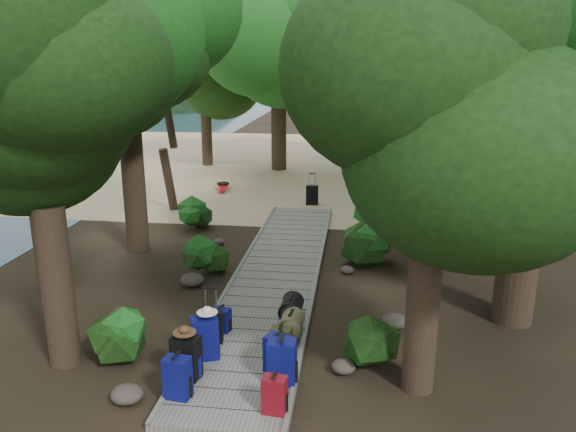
% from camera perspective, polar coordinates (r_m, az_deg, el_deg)
% --- Properties ---
extents(ground, '(120.00, 120.00, 0.00)m').
position_cam_1_polar(ground, '(12.68, -1.76, -7.85)').
color(ground, '#302318').
rests_on(ground, ground).
extents(sand_beach, '(40.00, 22.00, 0.02)m').
position_cam_1_polar(sand_beach, '(27.99, 3.33, 5.30)').
color(sand_beach, tan).
rests_on(sand_beach, ground).
extents(boardwalk, '(2.00, 12.00, 0.12)m').
position_cam_1_polar(boardwalk, '(13.56, -1.11, -5.94)').
color(boardwalk, gray).
rests_on(boardwalk, ground).
extents(backpack_left_a, '(0.42, 0.32, 0.72)m').
position_cam_1_polar(backpack_left_a, '(8.91, -11.17, -15.62)').
color(backpack_left_a, '#08026A').
rests_on(backpack_left_a, boardwalk).
extents(backpack_left_b, '(0.48, 0.38, 0.79)m').
position_cam_1_polar(backpack_left_b, '(9.34, -10.30, -13.73)').
color(backpack_left_b, black).
rests_on(backpack_left_b, boardwalk).
extents(backpack_left_c, '(0.53, 0.46, 0.83)m').
position_cam_1_polar(backpack_left_c, '(9.83, -8.46, -11.93)').
color(backpack_left_c, '#08026A').
rests_on(backpack_left_c, boardwalk).
extents(backpack_left_d, '(0.37, 0.31, 0.50)m').
position_cam_1_polar(backpack_left_d, '(10.76, -6.80, -10.30)').
color(backpack_left_d, '#08026A').
rests_on(backpack_left_d, boardwalk).
extents(backpack_right_a, '(0.37, 0.28, 0.62)m').
position_cam_1_polar(backpack_right_a, '(8.46, -1.38, -17.54)').
color(backpack_right_a, maroon).
rests_on(backpack_right_a, boardwalk).
extents(backpack_right_b, '(0.44, 0.31, 0.80)m').
position_cam_1_polar(backpack_right_b, '(9.08, -0.63, -14.38)').
color(backpack_right_b, '#08026A').
rests_on(backpack_right_b, boardwalk).
extents(backpack_right_c, '(0.49, 0.43, 0.69)m').
position_cam_1_polar(backpack_right_c, '(9.38, -1.04, -13.66)').
color(backpack_right_c, '#08026A').
rests_on(backpack_right_c, boardwalk).
extents(backpack_right_d, '(0.37, 0.28, 0.54)m').
position_cam_1_polar(backpack_right_d, '(9.91, -0.73, -12.45)').
color(backpack_right_d, '#35381A').
rests_on(backpack_right_d, boardwalk).
extents(duffel_right_khaki, '(0.47, 0.64, 0.40)m').
position_cam_1_polar(duffel_right_khaki, '(10.63, 0.31, -10.82)').
color(duffel_right_khaki, brown).
rests_on(duffel_right_khaki, boardwalk).
extents(duffel_right_black, '(0.45, 0.68, 0.41)m').
position_cam_1_polar(duffel_right_black, '(11.24, 0.33, -9.24)').
color(duffel_right_black, black).
rests_on(duffel_right_black, boardwalk).
extents(suitcase_on_boardwalk, '(0.41, 0.26, 0.60)m').
position_cam_1_polar(suitcase_on_boardwalk, '(10.36, -7.73, -11.08)').
color(suitcase_on_boardwalk, black).
rests_on(suitcase_on_boardwalk, boardwalk).
extents(lone_suitcase_on_sand, '(0.45, 0.28, 0.68)m').
position_cam_1_polar(lone_suitcase_on_sand, '(20.05, 2.47, 2.14)').
color(lone_suitcase_on_sand, black).
rests_on(lone_suitcase_on_sand, sand_beach).
extents(hat_brown, '(0.37, 0.37, 0.11)m').
position_cam_1_polar(hat_brown, '(9.13, -10.49, -11.26)').
color(hat_brown, '#51351E').
rests_on(hat_brown, backpack_left_b).
extents(hat_white, '(0.35, 0.35, 0.12)m').
position_cam_1_polar(hat_white, '(9.64, -8.23, -9.37)').
color(hat_white, silver).
rests_on(hat_white, backpack_left_c).
extents(kayak, '(1.32, 3.69, 0.36)m').
position_cam_1_polar(kayak, '(22.47, -6.61, 3.12)').
color(kayak, red).
rests_on(kayak, sand_beach).
extents(sun_lounger, '(1.43, 2.17, 0.67)m').
position_cam_1_polar(sun_lounger, '(21.17, 11.12, 2.57)').
color(sun_lounger, silver).
rests_on(sun_lounger, sand_beach).
extents(tree_right_a, '(4.36, 4.36, 7.27)m').
position_cam_1_polar(tree_right_a, '(8.27, 14.49, 5.23)').
color(tree_right_a, black).
rests_on(tree_right_a, ground).
extents(tree_right_b, '(6.21, 6.21, 11.10)m').
position_cam_1_polar(tree_right_b, '(11.20, 24.69, 16.82)').
color(tree_right_b, black).
rests_on(tree_right_b, ground).
extents(tree_right_c, '(4.72, 4.72, 8.17)m').
position_cam_1_polar(tree_right_c, '(13.46, 15.47, 10.99)').
color(tree_right_c, black).
rests_on(tree_right_c, ground).
extents(tree_right_d, '(5.48, 5.48, 10.04)m').
position_cam_1_polar(tree_right_d, '(16.19, 21.62, 14.51)').
color(tree_right_d, black).
rests_on(tree_right_d, ground).
extents(tree_right_e, '(5.57, 5.57, 10.03)m').
position_cam_1_polar(tree_right_e, '(19.17, 16.00, 15.00)').
color(tree_right_e, black).
rests_on(tree_right_e, ground).
extents(tree_right_f, '(4.88, 4.88, 8.72)m').
position_cam_1_polar(tree_right_f, '(21.43, 19.53, 12.96)').
color(tree_right_f, black).
rests_on(tree_right_f, ground).
extents(tree_left_a, '(4.42, 4.42, 7.37)m').
position_cam_1_polar(tree_left_a, '(9.56, -23.79, 6.07)').
color(tree_left_a, black).
rests_on(tree_left_a, ground).
extents(tree_left_b, '(5.05, 5.05, 9.09)m').
position_cam_1_polar(tree_left_b, '(13.33, -24.88, 12.06)').
color(tree_left_b, black).
rests_on(tree_left_b, ground).
extents(tree_left_c, '(4.96, 4.96, 8.62)m').
position_cam_1_polar(tree_left_c, '(15.21, -16.07, 12.27)').
color(tree_left_c, black).
rests_on(tree_left_c, ground).
extents(tree_back_a, '(5.83, 5.83, 10.09)m').
position_cam_1_polar(tree_back_a, '(26.10, -0.97, 15.68)').
color(tree_back_a, black).
rests_on(tree_back_a, ground).
extents(tree_back_b, '(5.17, 5.17, 9.23)m').
position_cam_1_polar(tree_back_b, '(27.43, 7.80, 14.65)').
color(tree_back_b, black).
rests_on(tree_back_b, ground).
extents(tree_back_c, '(4.90, 4.90, 8.83)m').
position_cam_1_polar(tree_back_c, '(27.63, 14.68, 13.89)').
color(tree_back_c, black).
rests_on(tree_back_c, ground).
extents(tree_back_d, '(4.39, 4.39, 7.31)m').
position_cam_1_polar(tree_back_d, '(27.56, -8.44, 12.63)').
color(tree_back_d, black).
rests_on(tree_back_d, ground).
extents(palm_right_a, '(4.90, 4.90, 8.35)m').
position_cam_1_polar(palm_right_a, '(17.88, 10.64, 12.60)').
color(palm_right_a, '#103C12').
rests_on(palm_right_a, ground).
extents(palm_right_b, '(4.76, 4.76, 9.20)m').
position_cam_1_polar(palm_right_b, '(22.06, 14.66, 14.03)').
color(palm_right_b, '#103C12').
rests_on(palm_right_b, ground).
extents(palm_right_c, '(4.89, 4.89, 7.78)m').
position_cam_1_polar(palm_right_c, '(24.42, 8.85, 12.79)').
color(palm_right_c, '#103C12').
rests_on(palm_right_c, ground).
extents(palm_left_a, '(4.10, 4.10, 6.52)m').
position_cam_1_polar(palm_left_a, '(19.31, -12.74, 9.99)').
color(palm_left_a, '#103C12').
rests_on(palm_left_a, ground).
extents(rock_left_a, '(0.50, 0.45, 0.27)m').
position_cam_1_polar(rock_left_a, '(9.29, -16.03, -17.01)').
color(rock_left_a, '#4C473F').
rests_on(rock_left_a, ground).
extents(rock_left_b, '(0.37, 0.33, 0.20)m').
position_cam_1_polar(rock_left_b, '(12.03, -16.54, -9.36)').
color(rock_left_b, '#4C473F').
rests_on(rock_left_b, ground).
extents(rock_left_c, '(0.55, 0.50, 0.30)m').
position_cam_1_polar(rock_left_c, '(13.19, -9.70, -6.40)').
color(rock_left_c, '#4C473F').
rests_on(rock_left_c, ground).
extents(rock_left_d, '(0.33, 0.29, 0.18)m').
position_cam_1_polar(rock_left_d, '(15.92, -7.07, -2.62)').
color(rock_left_d, '#4C473F').
rests_on(rock_left_d, ground).
extents(rock_right_a, '(0.41, 0.37, 0.23)m').
position_cam_1_polar(rock_right_a, '(9.73, 5.64, -14.99)').
color(rock_right_a, '#4C473F').
rests_on(rock_right_a, ground).
extents(rock_right_b, '(0.51, 0.46, 0.28)m').
position_cam_1_polar(rock_right_b, '(11.29, 10.81, -10.45)').
color(rock_right_b, '#4C473F').
rests_on(rock_right_b, ground).
extents(rock_right_c, '(0.33, 0.30, 0.18)m').
position_cam_1_polar(rock_right_c, '(13.83, 6.03, -5.46)').
color(rock_right_c, '#4C473F').
rests_on(rock_right_c, ground).
extents(rock_right_d, '(0.55, 0.50, 0.30)m').
position_cam_1_polar(rock_right_d, '(16.72, 10.79, -1.66)').
color(rock_right_d, '#4C473F').
rests_on(rock_right_d, ground).
extents(shrub_left_a, '(1.08, 1.08, 0.97)m').
position_cam_1_polar(shrub_left_a, '(10.21, -16.70, -11.67)').
color(shrub_left_a, '#164B16').
rests_on(shrub_left_a, ground).
extents(shrub_left_b, '(0.99, 0.99, 0.89)m').
position_cam_1_polar(shrub_left_b, '(13.76, -8.41, -4.08)').
color(shrub_left_b, '#164B16').
rests_on(shrub_left_b, ground).
extents(shrub_left_c, '(1.05, 1.05, 0.94)m').
position_cam_1_polar(shrub_left_c, '(17.40, -9.63, 0.18)').
color(shrub_left_c, '#164B16').
rests_on(shrub_left_c, ground).
extents(shrub_right_a, '(0.91, 0.91, 0.82)m').
position_cam_1_polar(shrub_right_a, '(9.76, 7.88, -12.97)').
color(shrub_right_a, '#164B16').
rests_on(shrub_right_a, ground).
extents(shrub_right_b, '(1.43, 1.43, 1.28)m').
position_cam_1_polar(shrub_right_b, '(14.41, 8.58, -2.34)').
color(shrub_right_b, '#164B16').
rests_on(shrub_right_b, ground).
extents(shrub_right_c, '(0.94, 0.94, 0.84)m').
position_cam_1_polar(shrub_right_c, '(17.81, 8.18, 0.44)').
color(shrub_right_c, '#164B16').
rests_on(shrub_right_c, ground).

